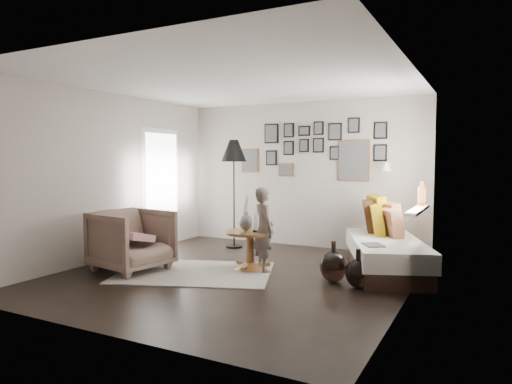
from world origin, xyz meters
The scene contains 23 objects.
ground centered at (0.00, 0.00, 0.00)m, with size 4.80×4.80×0.00m, color black.
wall_back centered at (0.00, 2.40, 1.30)m, with size 4.50×4.50×0.00m, color #A99F94.
wall_front centered at (0.00, -2.40, 1.30)m, with size 4.50×4.50×0.00m, color #A99F94.
wall_left centered at (-2.25, 0.00, 1.30)m, with size 4.80×4.80×0.00m, color #A99F94.
wall_right centered at (2.25, 0.00, 1.30)m, with size 4.80×4.80×0.00m, color #A99F94.
ceiling centered at (0.00, 0.00, 2.60)m, with size 4.80×4.80×0.00m, color white.
door_left centered at (-2.23, 1.20, 1.05)m, with size 0.00×2.14×2.14m.
window_right centered at (2.18, 1.34, 0.93)m, with size 0.15×1.32×1.30m.
gallery_wall centered at (0.29, 2.38, 1.74)m, with size 2.74×0.03×1.08m.
wall_sconce centered at (1.55, 2.13, 1.46)m, with size 0.18×0.36×0.16m.
rug centered at (-0.55, -0.17, 0.01)m, with size 2.08×1.45×0.01m, color white.
pedestal_table centered at (0.03, 0.36, 0.26)m, with size 0.70×0.70×0.55m.
vase centered at (-0.05, 0.38, 0.71)m, with size 0.20×0.20×0.50m.
candles centered at (0.14, 0.36, 0.68)m, with size 0.12×0.12×0.26m.
daybed centered at (1.79, 1.15, 0.32)m, with size 1.58×2.23×1.02m.
magazine_on_daybed centered at (1.74, 0.50, 0.48)m, with size 0.23×0.31×0.02m, color black.
armchair centered at (-1.42, -0.47, 0.43)m, with size 0.92×0.95×0.86m, color brown.
armchair_cushion centered at (-1.39, -0.42, 0.48)m, with size 0.39×0.39×0.10m, color silver.
floor_lamp centered at (-1.00, 1.67, 1.65)m, with size 0.45×0.45×1.91m.
magazine_basket centered at (-2.00, -0.49, 0.17)m, with size 0.37×0.37×0.35m.
demijohn_large centered at (1.30, 0.25, 0.20)m, with size 0.35×0.35×0.53m.
demijohn_small centered at (1.65, 0.13, 0.18)m, with size 0.31×0.31×0.48m.
child centered at (0.26, 0.33, 0.59)m, with size 0.43×0.28×1.19m, color brown.
Camera 1 is at (3.05, -5.31, 1.56)m, focal length 32.00 mm.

